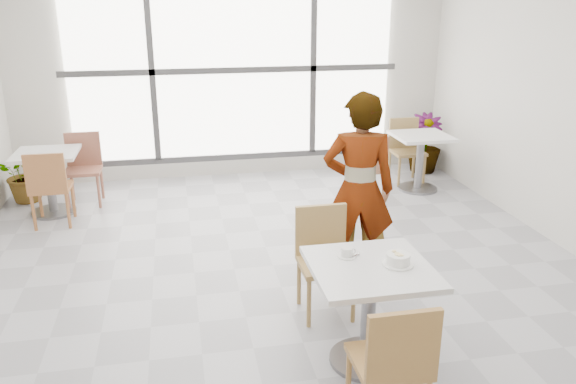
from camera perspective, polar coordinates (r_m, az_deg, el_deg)
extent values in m
plane|color=#9E9EA5|center=(5.14, -0.66, -9.50)|extent=(7.00, 7.00, 0.00)
plane|color=silver|center=(8.04, -5.44, 12.12)|extent=(6.00, 0.00, 6.00)
cube|color=white|center=(7.98, -5.39, 12.07)|extent=(4.40, 0.04, 2.40)
cube|color=#3F3F42|center=(7.95, -5.36, 12.05)|extent=(4.60, 0.05, 0.08)
cube|color=#3F3F42|center=(7.92, -13.47, 11.58)|extent=(0.08, 0.05, 2.40)
cube|color=#3F3F42|center=(8.14, 2.53, 12.27)|extent=(0.08, 0.05, 2.40)
cube|color=#3F3F42|center=(8.19, -5.10, 3.55)|extent=(4.60, 0.05, 0.08)
cube|color=silver|center=(3.89, 8.27, -7.58)|extent=(0.80, 0.80, 0.04)
cylinder|color=slate|center=(4.07, 8.01, -12.31)|extent=(0.10, 0.10, 0.71)
cylinder|color=slate|center=(4.25, 7.80, -16.23)|extent=(0.52, 0.52, 0.03)
cube|color=#A2743C|center=(3.53, 10.01, -16.35)|extent=(0.42, 0.42, 0.04)
cube|color=#A2743C|center=(3.26, 11.48, -14.90)|extent=(0.42, 0.04, 0.42)
cylinder|color=#A2743C|center=(3.85, 11.44, -17.16)|extent=(0.04, 0.04, 0.41)
cylinder|color=#A2743C|center=(3.75, 6.08, -18.04)|extent=(0.04, 0.04, 0.41)
cube|color=#A27E47|center=(4.58, 3.83, -7.30)|extent=(0.42, 0.42, 0.04)
cube|color=#A27E47|center=(4.65, 3.28, -3.74)|extent=(0.42, 0.04, 0.42)
cylinder|color=#A27E47|center=(4.49, 2.10, -11.08)|extent=(0.04, 0.04, 0.41)
cylinder|color=#A27E47|center=(4.80, 1.10, -8.97)|extent=(0.04, 0.04, 0.41)
cylinder|color=#A27E47|center=(4.58, 6.57, -10.58)|extent=(0.04, 0.04, 0.41)
cylinder|color=#A27E47|center=(4.88, 5.28, -8.55)|extent=(0.04, 0.04, 0.41)
cylinder|color=white|center=(3.91, 10.93, -7.10)|extent=(0.21, 0.21, 0.01)
cylinder|color=white|center=(3.90, 10.97, -6.56)|extent=(0.16, 0.16, 0.07)
torus|color=white|center=(3.88, 10.99, -6.15)|extent=(0.16, 0.16, 0.01)
cylinder|color=#CEC588|center=(3.90, 10.96, -6.59)|extent=(0.14, 0.14, 0.05)
cylinder|color=beige|center=(3.88, 10.82, -6.09)|extent=(0.03, 0.03, 0.02)
cylinder|color=beige|center=(3.88, 10.98, -6.19)|extent=(0.03, 0.03, 0.01)
cylinder|color=beige|center=(3.88, 10.87, -6.14)|extent=(0.03, 0.03, 0.01)
cylinder|color=beige|center=(3.89, 10.87, -6.07)|extent=(0.03, 0.03, 0.02)
cylinder|color=beige|center=(3.89, 10.88, -6.11)|extent=(0.03, 0.03, 0.01)
cylinder|color=#F6E19E|center=(3.86, 11.27, -6.23)|extent=(0.03, 0.03, 0.01)
cylinder|color=beige|center=(3.86, 10.85, -6.19)|extent=(0.03, 0.03, 0.02)
cylinder|color=beige|center=(3.86, 11.05, -6.21)|extent=(0.03, 0.03, 0.02)
cylinder|color=beige|center=(3.87, 11.32, -6.26)|extent=(0.03, 0.03, 0.02)
cylinder|color=beige|center=(3.88, 11.04, -6.11)|extent=(0.03, 0.03, 0.02)
cylinder|color=beige|center=(3.91, 10.56, -5.86)|extent=(0.03, 0.03, 0.02)
cylinder|color=silver|center=(3.98, 5.90, -6.41)|extent=(0.13, 0.13, 0.01)
cylinder|color=silver|center=(3.97, 5.92, -5.97)|extent=(0.08, 0.08, 0.06)
torus|color=silver|center=(3.98, 6.51, -5.91)|extent=(0.05, 0.01, 0.05)
cylinder|color=black|center=(3.96, 5.93, -5.65)|extent=(0.07, 0.07, 0.00)
cube|color=#B2B2B7|center=(3.98, 6.68, -6.37)|extent=(0.09, 0.05, 0.00)
sphere|color=#B2B2B7|center=(4.00, 7.10, -6.22)|extent=(0.02, 0.02, 0.02)
imported|color=black|center=(4.98, 7.09, 0.20)|extent=(0.70, 0.54, 1.72)
cube|color=silver|center=(7.16, -23.08, 3.54)|extent=(0.70, 0.70, 0.04)
cylinder|color=slate|center=(7.26, -22.70, 0.69)|extent=(0.10, 0.10, 0.71)
cylinder|color=slate|center=(7.37, -22.37, -1.82)|extent=(0.52, 0.52, 0.03)
cube|color=white|center=(7.64, 13.22, 5.47)|extent=(0.70, 0.70, 0.04)
cylinder|color=slate|center=(7.73, 13.01, 2.77)|extent=(0.10, 0.10, 0.71)
cylinder|color=slate|center=(7.83, 12.83, 0.38)|extent=(0.52, 0.52, 0.03)
cube|color=#A26438|center=(6.88, -22.61, 0.40)|extent=(0.42, 0.42, 0.04)
cube|color=#A26438|center=(6.64, -23.14, 1.77)|extent=(0.42, 0.04, 0.42)
cylinder|color=#A26438|center=(7.09, -20.70, -0.77)|extent=(0.04, 0.04, 0.41)
cylinder|color=#A26438|center=(6.75, -21.14, -1.78)|extent=(0.04, 0.04, 0.41)
cylinder|color=#A26438|center=(7.16, -23.53, -0.95)|extent=(0.04, 0.04, 0.41)
cylinder|color=#A26438|center=(6.83, -24.11, -1.96)|extent=(0.04, 0.04, 0.41)
cube|color=#9A5D49|center=(7.41, -19.82, 2.01)|extent=(0.42, 0.42, 0.04)
cube|color=#9A5D49|center=(7.53, -19.82, 4.09)|extent=(0.42, 0.04, 0.42)
cylinder|color=#9A5D49|center=(7.34, -21.19, -0.17)|extent=(0.04, 0.04, 0.41)
cylinder|color=#9A5D49|center=(7.67, -20.78, 0.70)|extent=(0.04, 0.04, 0.41)
cylinder|color=#9A5D49|center=(7.28, -18.41, 0.01)|extent=(0.04, 0.04, 0.41)
cylinder|color=#9A5D49|center=(7.62, -18.12, 0.87)|extent=(0.04, 0.04, 0.41)
cube|color=brown|center=(7.14, 7.77, 2.36)|extent=(0.42, 0.42, 0.04)
cube|color=brown|center=(6.91, 8.36, 3.75)|extent=(0.42, 0.04, 0.42)
cylinder|color=brown|center=(7.43, 8.57, 1.16)|extent=(0.04, 0.04, 0.41)
cylinder|color=brown|center=(7.11, 9.53, 0.29)|extent=(0.04, 0.04, 0.41)
cylinder|color=brown|center=(7.32, 5.91, 1.00)|extent=(0.04, 0.04, 0.41)
cylinder|color=brown|center=(6.99, 6.77, 0.10)|extent=(0.04, 0.04, 0.41)
cube|color=#9B7B48|center=(7.99, 11.88, 3.92)|extent=(0.42, 0.42, 0.04)
cube|color=#9B7B48|center=(8.10, 11.47, 5.84)|extent=(0.42, 0.04, 0.42)
cylinder|color=#9B7B48|center=(7.82, 11.06, 1.93)|extent=(0.04, 0.04, 0.41)
cylinder|color=#9B7B48|center=(8.14, 10.12, 2.67)|extent=(0.04, 0.04, 0.41)
cylinder|color=#9B7B48|center=(7.96, 13.46, 2.06)|extent=(0.04, 0.04, 0.41)
cylinder|color=#9B7B48|center=(8.27, 12.45, 2.78)|extent=(0.04, 0.04, 0.41)
imported|color=#588C48|center=(7.83, -24.68, 1.77)|extent=(0.84, 0.79, 0.73)
imported|color=#4D7437|center=(8.55, 13.48, 4.78)|extent=(0.58, 0.58, 0.86)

